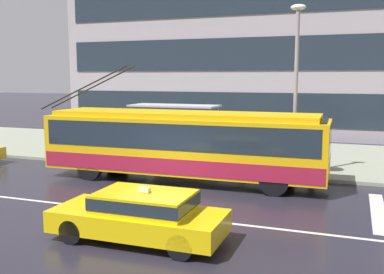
# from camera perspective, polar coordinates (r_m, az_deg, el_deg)

# --- Properties ---
(ground_plane) EXTENTS (160.00, 160.00, 0.00)m
(ground_plane) POSITION_cam_1_polar(r_m,az_deg,el_deg) (14.94, -4.60, -8.39)
(ground_plane) COLOR #23212C
(sidewalk_slab) EXTENTS (80.00, 10.00, 0.14)m
(sidewalk_slab) POSITION_cam_1_polar(r_m,az_deg,el_deg) (24.02, 5.29, -2.05)
(sidewalk_slab) COLOR gray
(sidewalk_slab) RESTS_ON ground_plane
(crosswalk_stripe_edge_near) EXTENTS (0.44, 4.40, 0.01)m
(crosswalk_stripe_edge_near) POSITION_cam_1_polar(r_m,az_deg,el_deg) (15.06, 22.78, -8.84)
(crosswalk_stripe_edge_near) COLOR beige
(crosswalk_stripe_edge_near) RESTS_ON ground_plane
(lane_centre_line) EXTENTS (72.00, 0.14, 0.01)m
(lane_centre_line) POSITION_cam_1_polar(r_m,az_deg,el_deg) (13.90, -6.69, -9.64)
(lane_centre_line) COLOR silver
(lane_centre_line) RESTS_ON ground_plane
(trolleybus) EXTENTS (12.06, 2.78, 4.60)m
(trolleybus) POSITION_cam_1_polar(r_m,az_deg,el_deg) (17.67, -1.13, -0.76)
(trolleybus) COLOR #E7AD0F
(trolleybus) RESTS_ON ground_plane
(taxi_oncoming_near) EXTENTS (4.44, 1.85, 1.39)m
(taxi_oncoming_near) POSITION_cam_1_polar(r_m,az_deg,el_deg) (11.50, -6.57, -9.73)
(taxi_oncoming_near) COLOR yellow
(taxi_oncoming_near) RESTS_ON ground_plane
(bus_shelter) EXTENTS (4.23, 1.69, 2.67)m
(bus_shelter) POSITION_cam_1_polar(r_m,az_deg,el_deg) (21.54, -2.03, 2.38)
(bus_shelter) COLOR gray
(bus_shelter) RESTS_ON sidewalk_slab
(pedestrian_at_shelter) EXTENTS (1.45, 1.45, 1.96)m
(pedestrian_at_shelter) POSITION_cam_1_polar(r_m,az_deg,el_deg) (19.30, 15.54, 0.24)
(pedestrian_at_shelter) COLOR black
(pedestrian_at_shelter) RESTS_ON sidewalk_slab
(pedestrian_approaching_curb) EXTENTS (1.48, 1.48, 1.99)m
(pedestrian_approaching_curb) POSITION_cam_1_polar(r_m,az_deg,el_deg) (20.62, 6.51, 1.04)
(pedestrian_approaching_curb) COLOR #485246
(pedestrian_approaching_curb) RESTS_ON sidewalk_slab
(street_lamp) EXTENTS (0.60, 0.32, 6.85)m
(street_lamp) POSITION_cam_1_polar(r_m,az_deg,el_deg) (18.54, 13.22, 7.64)
(street_lamp) COLOR gray
(street_lamp) RESTS_ON sidewalk_slab
(office_tower_corner_left) EXTENTS (23.84, 16.18, 18.68)m
(office_tower_corner_left) POSITION_cam_1_polar(r_m,az_deg,el_deg) (38.76, 6.60, 15.42)
(office_tower_corner_left) COLOR #9B9199
(office_tower_corner_left) RESTS_ON ground_plane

